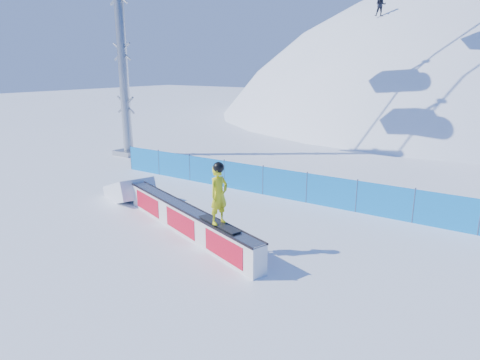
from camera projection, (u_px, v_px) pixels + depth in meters
The scene contains 6 objects.
ground at pixel (271, 247), 12.74m from camera, with size 160.00×160.00×0.00m, color white.
snow_hill at pixel (445, 267), 50.96m from camera, with size 64.00×64.00×64.00m.
safety_fence at pixel (331, 192), 16.18m from camera, with size 22.05×0.05×1.30m.
rail_box at pixel (187, 221), 13.65m from camera, with size 7.22×2.97×0.90m.
snow_ramp at pixel (130, 199), 17.39m from camera, with size 2.11×1.41×0.79m, color white, non-canonical shape.
snowboarder at pixel (219, 194), 11.84m from camera, with size 1.73×0.87×1.81m.
Camera 1 is at (5.86, -10.26, 5.23)m, focal length 32.00 mm.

